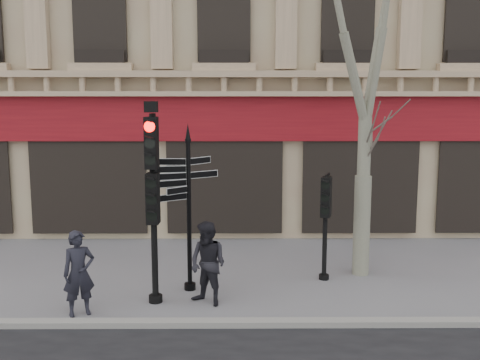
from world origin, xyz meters
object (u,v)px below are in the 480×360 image
Objects in this scene: fingerpost at (189,180)px; traffic_signal_main at (153,178)px; pedestrian_a at (79,273)px; traffic_signal_secondary at (325,208)px; pedestrian_b at (208,264)px.

traffic_signal_main reaches higher than fingerpost.
traffic_signal_main is 2.30m from pedestrian_a.
traffic_signal_main is at bearing -154.78° from fingerpost.
pedestrian_b is at bearing -130.66° from traffic_signal_secondary.
pedestrian_b reaches higher than pedestrian_a.
traffic_signal_secondary reaches higher than pedestrian_b.
pedestrian_a is (-5.03, -2.05, -0.85)m from traffic_signal_secondary.
pedestrian_a is (-1.99, -1.38, -1.61)m from fingerpost.
traffic_signal_secondary is 5.50m from pedestrian_a.
traffic_signal_main is 2.04m from pedestrian_b.
fingerpost is 2.19× the size of pedestrian_a.
fingerpost is at bearing -148.77° from traffic_signal_secondary.
fingerpost is at bearing 152.85° from pedestrian_b.
traffic_signal_secondary is at bearing -11.51° from fingerpost.
traffic_signal_secondary reaches higher than pedestrian_a.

